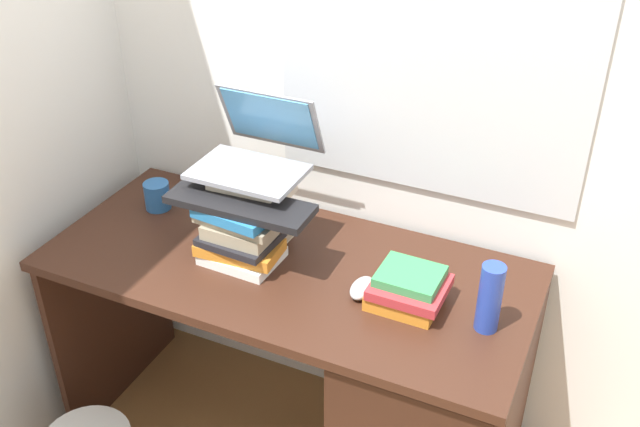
# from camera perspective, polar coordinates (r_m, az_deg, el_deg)

# --- Properties ---
(wall_back) EXTENTS (6.00, 0.06, 2.60)m
(wall_back) POSITION_cam_1_polar(r_m,az_deg,el_deg) (2.17, 1.57, 12.72)
(wall_back) COLOR white
(wall_back) RESTS_ON ground
(wall_left) EXTENTS (0.05, 6.00, 2.60)m
(wall_left) POSITION_cam_1_polar(r_m,az_deg,el_deg) (2.33, -21.26, 11.95)
(wall_left) COLOR silver
(wall_left) RESTS_ON ground
(desk) EXTENTS (1.42, 0.64, 0.77)m
(desk) POSITION_cam_1_polar(r_m,az_deg,el_deg) (2.23, 5.85, -13.86)
(desk) COLOR #381E14
(desk) RESTS_ON ground
(book_stack_tall) EXTENTS (0.25, 0.19, 0.23)m
(book_stack_tall) POSITION_cam_1_polar(r_m,az_deg,el_deg) (2.16, -5.45, 0.43)
(book_stack_tall) COLOR beige
(book_stack_tall) RESTS_ON desk
(book_stack_keyboard_riser) EXTENTS (0.25, 0.18, 0.18)m
(book_stack_keyboard_riser) POSITION_cam_1_polar(r_m,az_deg,el_deg) (2.10, -6.26, -1.66)
(book_stack_keyboard_riser) COLOR white
(book_stack_keyboard_riser) RESTS_ON desk
(book_stack_side) EXTENTS (0.20, 0.18, 0.09)m
(book_stack_side) POSITION_cam_1_polar(r_m,az_deg,el_deg) (1.97, 6.83, -5.86)
(book_stack_side) COLOR orange
(book_stack_side) RESTS_ON desk
(laptop) EXTENTS (0.31, 0.30, 0.21)m
(laptop) POSITION_cam_1_polar(r_m,az_deg,el_deg) (2.13, -4.88, 4.99)
(laptop) COLOR gray
(laptop) RESTS_ON book_stack_tall
(keyboard) EXTENTS (0.42, 0.15, 0.02)m
(keyboard) POSITION_cam_1_polar(r_m,az_deg,el_deg) (2.05, -6.26, 0.76)
(keyboard) COLOR black
(keyboard) RESTS_ON book_stack_keyboard_riser
(computer_mouse) EXTENTS (0.06, 0.10, 0.04)m
(computer_mouse) POSITION_cam_1_polar(r_m,az_deg,el_deg) (2.01, 3.30, -5.81)
(computer_mouse) COLOR #A5A8AD
(computer_mouse) RESTS_ON desk
(mug) EXTENTS (0.12, 0.08, 0.09)m
(mug) POSITION_cam_1_polar(r_m,az_deg,el_deg) (2.42, -12.50, 1.36)
(mug) COLOR #265999
(mug) RESTS_ON desk
(water_bottle) EXTENTS (0.06, 0.06, 0.19)m
(water_bottle) POSITION_cam_1_polar(r_m,az_deg,el_deg) (1.89, 13.06, -6.42)
(water_bottle) COLOR #263FA5
(water_bottle) RESTS_ON desk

